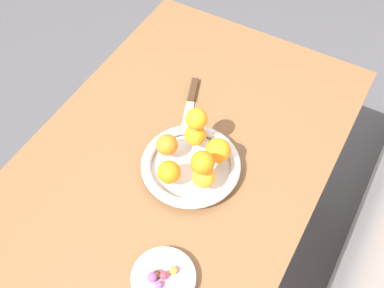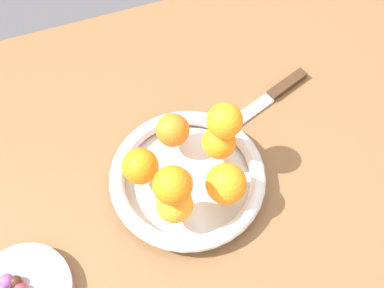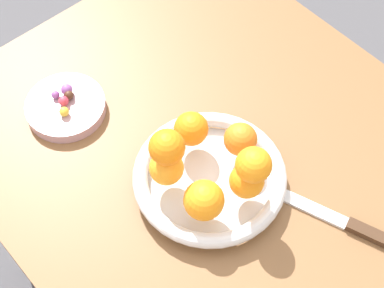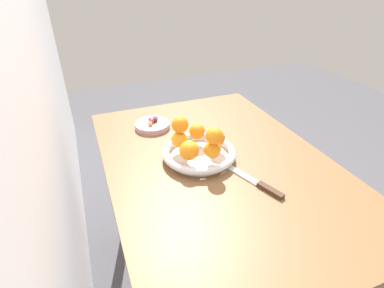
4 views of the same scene
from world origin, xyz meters
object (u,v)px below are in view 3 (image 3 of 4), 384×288
Objects in this scene: orange_6 at (167,147)px; candy_ball_3 at (64,101)px; orange_1 at (191,129)px; knife at (337,219)px; orange_5 at (254,165)px; candy_ball_2 at (67,90)px; candy_ball_4 at (69,95)px; candy_ball_1 at (55,95)px; orange_2 at (166,168)px; fruit_bowl at (210,178)px; candy_ball_0 at (64,112)px; orange_0 at (240,139)px; orange_3 at (202,199)px; dining_table at (247,205)px; candy_dish at (66,107)px; orange_4 at (247,181)px.

orange_6 is 3.10× the size of candy_ball_3.
orange_1 is 0.23× the size of knife.
candy_ball_2 is (0.37, 0.10, -0.09)m from orange_5.
candy_ball_1 is at bearing 43.33° from candy_ball_4.
fruit_bowl is at bearing -124.88° from orange_2.
orange_1 reaches higher than candy_ball_0.
candy_ball_3 is (0.29, 0.16, -0.04)m from orange_0.
candy_ball_4 is (0.25, 0.02, -0.04)m from orange_2.
orange_3 reaches higher than knife.
orange_3 reaches higher than candy_ball_3.
orange_0 is at bearing -15.07° from dining_table.
fruit_bowl is at bearing 52.31° from dining_table.
orange_1 is 0.90× the size of orange_3.
candy_ball_4 reaches higher than knife.
orange_2 is at bearing -172.08° from candy_ball_1.
dining_table is at bearing 20.25° from knife.
orange_5 reaches higher than candy_ball_4.
orange_2 is 2.62× the size of candy_ball_2.
orange_5 is (-0.07, -0.02, 0.10)m from fruit_bowl.
orange_6 reaches higher than candy_dish.
orange_0 is at bearing -154.67° from candy_ball_2.
candy_dish is 8.19× the size of candy_ball_0.
knife is (-0.19, -0.04, -0.06)m from orange_0.
dining_table is 0.38m from candy_ball_4.
candy_dish is at bearing 131.39° from candy_ball_2.
orange_6 is (0.11, 0.08, 0.00)m from orange_5.
candy_ball_2 is at bearing -48.61° from candy_dish.
dining_table is at bearing -158.10° from candy_ball_4.
orange_6 is at bearing 0.42° from orange_3.
candy_ball_0 is at bearing 21.65° from fruit_bowl.
fruit_bowl is 0.22m from knife.
dining_table is 18.80× the size of orange_1.
orange_6 is 3.27× the size of candy_ball_4.
orange_5 is (-0.03, -0.08, 0.05)m from orange_3.
orange_0 is 0.98× the size of orange_6.
orange_0 is at bearing -152.01° from candy_ball_1.
candy_ball_0 is 0.96× the size of candy_ball_3.
dining_table is 19.28× the size of orange_2.
orange_1 is at bearing -69.29° from orange_2.
orange_4 is at bearing -143.54° from orange_6.
dining_table is 16.97× the size of orange_3.
candy_ball_0 and candy_ball_4 have the same top height.
orange_5 reaches higher than candy_dish.
candy_ball_3 reaches higher than candy_ball_1.
orange_6 is at bearing -87.81° from orange_2.
candy_ball_2 is 0.09× the size of knife.
orange_2 is at bearing 3.10° from orange_3.
orange_5 is at bearing -165.41° from candy_ball_2.
orange_5 is 2.60× the size of candy_ball_2.
orange_1 is at bearing 17.17° from dining_table.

